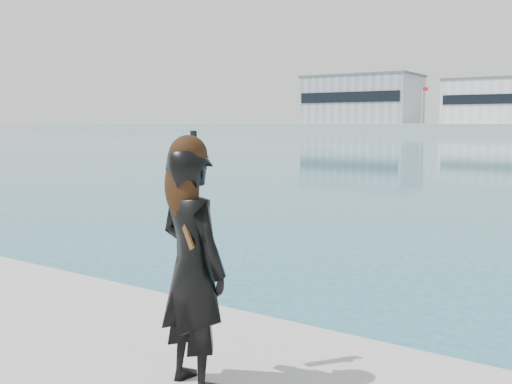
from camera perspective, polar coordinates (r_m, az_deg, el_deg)
warehouse_grey_left at (r=142.66m, az=10.55°, el=9.09°), size 26.52×16.36×11.50m
warehouse_white at (r=133.08m, az=23.85°, el=8.33°), size 24.48×15.35×9.50m
flagpole_left at (r=130.10m, az=16.31°, el=8.59°), size 1.28×0.16×8.00m
woman at (r=3.52m, az=-6.43°, el=-6.83°), size 0.62×0.49×1.59m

